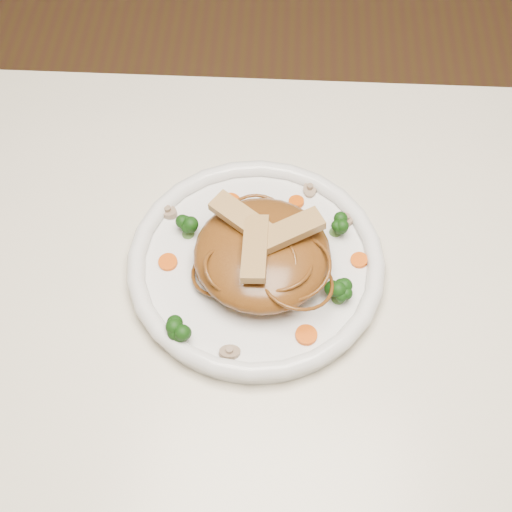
{
  "coord_description": "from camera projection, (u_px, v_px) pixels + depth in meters",
  "views": [
    {
      "loc": [
        -0.02,
        -0.33,
        1.43
      ],
      "look_at": [
        -0.04,
        0.1,
        0.78
      ],
      "focal_mm": 51.06,
      "sensor_mm": 36.0,
      "label": 1
    }
  ],
  "objects": [
    {
      "name": "broccoli_0",
      "position": [
        337.0,
        224.0,
        0.8
      ],
      "size": [
        0.03,
        0.03,
        0.03
      ],
      "primitive_type": null,
      "rotation": [
        0.0,
        0.0,
        0.36
      ],
      "color": "#15440E",
      "rests_on": "plate"
    },
    {
      "name": "carrot_0",
      "position": [
        296.0,
        202.0,
        0.84
      ],
      "size": [
        0.02,
        0.02,
        0.0
      ],
      "primitive_type": "cylinder",
      "rotation": [
        0.0,
        0.0,
        0.11
      ],
      "color": "#E85A08",
      "rests_on": "plate"
    },
    {
      "name": "noodle_mound",
      "position": [
        262.0,
        254.0,
        0.77
      ],
      "size": [
        0.19,
        0.19,
        0.05
      ],
      "primitive_type": "ellipsoid",
      "rotation": [
        0.0,
        0.0,
        0.36
      ],
      "color": "brown",
      "rests_on": "plate"
    },
    {
      "name": "table",
      "position": [
        288.0,
        388.0,
        0.84
      ],
      "size": [
        1.2,
        0.8,
        0.75
      ],
      "color": "beige",
      "rests_on": "ground"
    },
    {
      "name": "chicken_a",
      "position": [
        288.0,
        232.0,
        0.75
      ],
      "size": [
        0.08,
        0.06,
        0.01
      ],
      "primitive_type": "cube",
      "rotation": [
        0.0,
        0.0,
        0.5
      ],
      "color": "tan",
      "rests_on": "noodle_mound"
    },
    {
      "name": "broccoli_3",
      "position": [
        339.0,
        291.0,
        0.76
      ],
      "size": [
        0.03,
        0.03,
        0.03
      ],
      "primitive_type": null,
      "rotation": [
        0.0,
        0.0,
        -0.1
      ],
      "color": "#15440E",
      "rests_on": "plate"
    },
    {
      "name": "broccoli_1",
      "position": [
        187.0,
        227.0,
        0.8
      ],
      "size": [
        0.03,
        0.03,
        0.03
      ],
      "primitive_type": null,
      "rotation": [
        0.0,
        0.0,
        -0.08
      ],
      "color": "#15440E",
      "rests_on": "plate"
    },
    {
      "name": "carrot_4",
      "position": [
        306.0,
        335.0,
        0.74
      ],
      "size": [
        0.03,
        0.03,
        0.0
      ],
      "primitive_type": "cylinder",
      "rotation": [
        0.0,
        0.0,
        -0.12
      ],
      "color": "#E85A08",
      "rests_on": "plate"
    },
    {
      "name": "mushroom_3",
      "position": [
        310.0,
        190.0,
        0.85
      ],
      "size": [
        0.02,
        0.02,
        0.01
      ],
      "primitive_type": "cylinder",
      "rotation": [
        0.0,
        0.0,
        1.57
      ],
      "color": "gray",
      "rests_on": "plate"
    },
    {
      "name": "carrot_1",
      "position": [
        168.0,
        262.0,
        0.79
      ],
      "size": [
        0.03,
        0.03,
        0.0
      ],
      "primitive_type": "cylinder",
      "rotation": [
        0.0,
        0.0,
        -0.35
      ],
      "color": "#E85A08",
      "rests_on": "plate"
    },
    {
      "name": "plate",
      "position": [
        256.0,
        267.0,
        0.8
      ],
      "size": [
        0.36,
        0.36,
        0.02
      ],
      "primitive_type": "cylinder",
      "rotation": [
        0.0,
        0.0,
        -0.37
      ],
      "color": "white",
      "rests_on": "table"
    },
    {
      "name": "mushroom_2",
      "position": [
        168.0,
        212.0,
        0.83
      ],
      "size": [
        0.03,
        0.03,
        0.01
      ],
      "primitive_type": "cylinder",
      "rotation": [
        0.0,
        0.0,
        -0.55
      ],
      "color": "gray",
      "rests_on": "plate"
    },
    {
      "name": "mushroom_0",
      "position": [
        230.0,
        352.0,
        0.73
      ],
      "size": [
        0.03,
        0.03,
        0.01
      ],
      "primitive_type": "cylinder",
      "rotation": [
        0.0,
        0.0,
        0.19
      ],
      "color": "gray",
      "rests_on": "plate"
    },
    {
      "name": "chicken_c",
      "position": [
        255.0,
        248.0,
        0.73
      ],
      "size": [
        0.03,
        0.08,
        0.01
      ],
      "primitive_type": "cube",
      "rotation": [
        0.0,
        0.0,
        4.7
      ],
      "color": "tan",
      "rests_on": "noodle_mound"
    },
    {
      "name": "carrot_3",
      "position": [
        231.0,
        201.0,
        0.84
      ],
      "size": [
        0.02,
        0.02,
        0.0
      ],
      "primitive_type": "cylinder",
      "rotation": [
        0.0,
        0.0,
        0.02
      ],
      "color": "#E85A08",
      "rests_on": "plate"
    },
    {
      "name": "broccoli_2",
      "position": [
        181.0,
        329.0,
        0.73
      ],
      "size": [
        0.03,
        0.03,
        0.03
      ],
      "primitive_type": null,
      "rotation": [
        0.0,
        0.0,
        0.12
      ],
      "color": "#15440E",
      "rests_on": "plate"
    },
    {
      "name": "carrot_2",
      "position": [
        359.0,
        260.0,
        0.79
      ],
      "size": [
        0.02,
        0.02,
        0.0
      ],
      "primitive_type": "cylinder",
      "rotation": [
        0.0,
        0.0,
        -0.04
      ],
      "color": "#E85A08",
      "rests_on": "plate"
    },
    {
      "name": "chicken_b",
      "position": [
        243.0,
        219.0,
        0.75
      ],
      "size": [
        0.07,
        0.06,
        0.01
      ],
      "primitive_type": "cube",
      "rotation": [
        0.0,
        0.0,
        2.5
      ],
      "color": "tan",
      "rests_on": "noodle_mound"
    },
    {
      "name": "mushroom_1",
      "position": [
        346.0,
        220.0,
        0.82
      ],
      "size": [
        0.03,
        0.03,
        0.01
      ],
      "primitive_type": "cylinder",
      "rotation": [
        0.0,
        0.0,
        0.82
      ],
      "color": "gray",
      "rests_on": "plate"
    }
  ]
}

